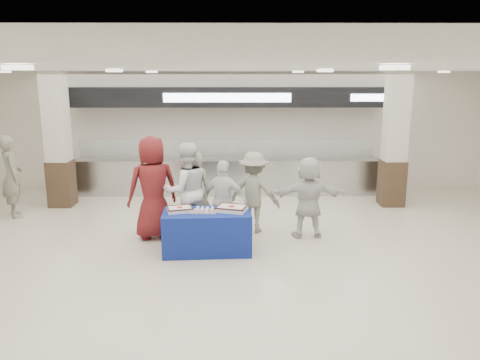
{
  "coord_description": "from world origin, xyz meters",
  "views": [
    {
      "loc": [
        0.24,
        -6.82,
        3.12
      ],
      "look_at": [
        0.3,
        1.6,
        1.21
      ],
      "focal_mm": 35.0,
      "sensor_mm": 36.0,
      "label": 1
    }
  ],
  "objects_px": {
    "sheet_cake_left": "(180,209)",
    "civilian_white": "(308,197)",
    "cupcake_tray": "(205,210)",
    "sheet_cake_right": "(232,208)",
    "chef_tall": "(187,190)",
    "soldier_bg": "(12,176)",
    "civilian_maroon": "(153,188)",
    "chef_short": "(224,201)",
    "soldier_a": "(195,193)",
    "soldier_b": "(254,192)",
    "display_table": "(207,232)"
  },
  "relations": [
    {
      "from": "sheet_cake_left",
      "to": "civilian_white",
      "type": "distance_m",
      "value": 2.52
    },
    {
      "from": "sheet_cake_left",
      "to": "cupcake_tray",
      "type": "distance_m",
      "value": 0.45
    },
    {
      "from": "sheet_cake_right",
      "to": "cupcake_tray",
      "type": "height_order",
      "value": "sheet_cake_right"
    },
    {
      "from": "sheet_cake_right",
      "to": "chef_tall",
      "type": "bearing_deg",
      "value": 138.71
    },
    {
      "from": "chef_tall",
      "to": "soldier_bg",
      "type": "height_order",
      "value": "chef_tall"
    },
    {
      "from": "civilian_maroon",
      "to": "civilian_white",
      "type": "relative_size",
      "value": 1.25
    },
    {
      "from": "civilian_maroon",
      "to": "chef_short",
      "type": "relative_size",
      "value": 1.29
    },
    {
      "from": "cupcake_tray",
      "to": "soldier_a",
      "type": "xyz_separation_m",
      "value": [
        -0.25,
        1.02,
        0.05
      ]
    },
    {
      "from": "chef_tall",
      "to": "chef_short",
      "type": "distance_m",
      "value": 0.76
    },
    {
      "from": "sheet_cake_left",
      "to": "soldier_b",
      "type": "height_order",
      "value": "soldier_b"
    },
    {
      "from": "civilian_maroon",
      "to": "chef_tall",
      "type": "distance_m",
      "value": 0.65
    },
    {
      "from": "civilian_maroon",
      "to": "chef_tall",
      "type": "relative_size",
      "value": 1.07
    },
    {
      "from": "soldier_a",
      "to": "civilian_white",
      "type": "distance_m",
      "value": 2.21
    },
    {
      "from": "sheet_cake_left",
      "to": "chef_short",
      "type": "height_order",
      "value": "chef_short"
    },
    {
      "from": "sheet_cake_right",
      "to": "soldier_a",
      "type": "relative_size",
      "value": 0.36
    },
    {
      "from": "chef_short",
      "to": "soldier_b",
      "type": "height_order",
      "value": "soldier_b"
    },
    {
      "from": "soldier_b",
      "to": "civilian_maroon",
      "type": "bearing_deg",
      "value": 27.43
    },
    {
      "from": "display_table",
      "to": "cupcake_tray",
      "type": "distance_m",
      "value": 0.41
    },
    {
      "from": "display_table",
      "to": "soldier_b",
      "type": "relative_size",
      "value": 0.95
    },
    {
      "from": "cupcake_tray",
      "to": "chef_short",
      "type": "bearing_deg",
      "value": 64.21
    },
    {
      "from": "display_table",
      "to": "soldier_b",
      "type": "bearing_deg",
      "value": 48.91
    },
    {
      "from": "soldier_a",
      "to": "soldier_bg",
      "type": "bearing_deg",
      "value": -22.92
    },
    {
      "from": "soldier_a",
      "to": "civilian_white",
      "type": "xyz_separation_m",
      "value": [
        2.21,
        -0.2,
        -0.03
      ]
    },
    {
      "from": "cupcake_tray",
      "to": "chef_tall",
      "type": "distance_m",
      "value": 0.94
    },
    {
      "from": "cupcake_tray",
      "to": "soldier_a",
      "type": "bearing_deg",
      "value": 103.8
    },
    {
      "from": "soldier_a",
      "to": "sheet_cake_right",
      "type": "bearing_deg",
      "value": 120.66
    },
    {
      "from": "display_table",
      "to": "civilian_maroon",
      "type": "relative_size",
      "value": 0.78
    },
    {
      "from": "chef_short",
      "to": "civilian_white",
      "type": "distance_m",
      "value": 1.64
    },
    {
      "from": "chef_tall",
      "to": "civilian_white",
      "type": "height_order",
      "value": "chef_tall"
    },
    {
      "from": "soldier_a",
      "to": "soldier_bg",
      "type": "xyz_separation_m",
      "value": [
        -4.17,
        1.21,
        0.09
      ]
    },
    {
      "from": "soldier_a",
      "to": "chef_short",
      "type": "bearing_deg",
      "value": 141.29
    },
    {
      "from": "sheet_cake_left",
      "to": "sheet_cake_right",
      "type": "xyz_separation_m",
      "value": [
        0.92,
        0.02,
        0.01
      ]
    },
    {
      "from": "chef_tall",
      "to": "civilian_white",
      "type": "relative_size",
      "value": 1.17
    },
    {
      "from": "display_table",
      "to": "sheet_cake_right",
      "type": "bearing_deg",
      "value": 2.26
    },
    {
      "from": "soldier_a",
      "to": "chef_short",
      "type": "relative_size",
      "value": 1.07
    },
    {
      "from": "display_table",
      "to": "soldier_bg",
      "type": "distance_m",
      "value": 5.0
    },
    {
      "from": "chef_short",
      "to": "soldier_bg",
      "type": "relative_size",
      "value": 0.84
    },
    {
      "from": "cupcake_tray",
      "to": "chef_short",
      "type": "relative_size",
      "value": 0.29
    },
    {
      "from": "sheet_cake_left",
      "to": "soldier_bg",
      "type": "height_order",
      "value": "soldier_bg"
    },
    {
      "from": "civilian_maroon",
      "to": "soldier_bg",
      "type": "distance_m",
      "value": 3.66
    },
    {
      "from": "chef_tall",
      "to": "sheet_cake_right",
      "type": "bearing_deg",
      "value": 115.33
    },
    {
      "from": "soldier_a",
      "to": "civilian_white",
      "type": "height_order",
      "value": "soldier_a"
    },
    {
      "from": "cupcake_tray",
      "to": "soldier_a",
      "type": "relative_size",
      "value": 0.27
    },
    {
      "from": "sheet_cake_right",
      "to": "chef_short",
      "type": "xyz_separation_m",
      "value": [
        -0.16,
        0.6,
        -0.03
      ]
    },
    {
      "from": "chef_tall",
      "to": "civilian_maroon",
      "type": "bearing_deg",
      "value": -20.95
    },
    {
      "from": "display_table",
      "to": "chef_short",
      "type": "relative_size",
      "value": 1.0
    },
    {
      "from": "civilian_maroon",
      "to": "sheet_cake_right",
      "type": "bearing_deg",
      "value": 129.04
    },
    {
      "from": "sheet_cake_right",
      "to": "soldier_bg",
      "type": "distance_m",
      "value": 5.35
    },
    {
      "from": "civilian_maroon",
      "to": "chef_short",
      "type": "xyz_separation_m",
      "value": [
        1.37,
        -0.15,
        -0.22
      ]
    },
    {
      "from": "cupcake_tray",
      "to": "civilian_maroon",
      "type": "xyz_separation_m",
      "value": [
        -1.04,
        0.81,
        0.21
      ]
    }
  ]
}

